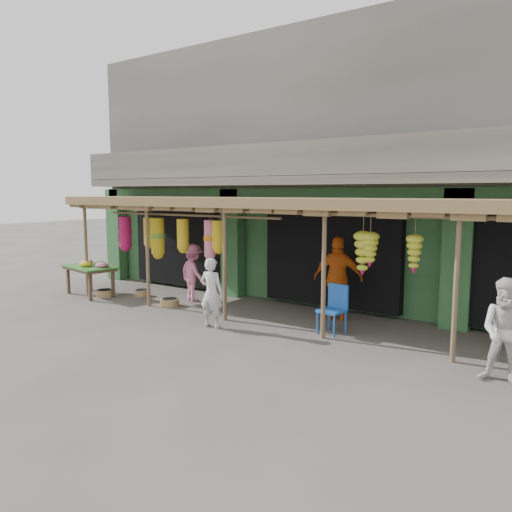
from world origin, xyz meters
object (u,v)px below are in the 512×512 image
Objects in this scene: flower_table at (91,268)px; blue_chair at (334,306)px; person_right at (508,332)px; person_vendor at (338,278)px; person_front at (212,293)px; person_shopper at (193,272)px.

blue_chair reaches higher than flower_table.
person_vendor is at bearing 152.23° from person_right.
person_right is at bearing 7.49° from flower_table.
person_right is (3.39, -1.08, 0.26)m from blue_chair.
person_right is at bearing 173.56° from person_front.
person_shopper is at bearing 168.98° from person_right.
blue_chair is at bearing 97.56° from person_vendor.
blue_chair is at bearing -171.04° from person_shopper.
flower_table is at bearing -14.49° from person_front.
flower_table is 5.03m from person_front.
flower_table is 1.76× the size of blue_chair.
person_shopper is at bearing 179.92° from blue_chair.
person_front is 0.93× the size of person_right.
person_vendor is at bearing -138.56° from person_front.
person_front is at bearing 33.96° from person_vendor.
flower_table is 0.93× the size of person_vendor.
blue_chair is 1.20m from person_vendor.
blue_chair is at bearing 14.39° from flower_table.
person_shopper is (-4.09, -0.39, -0.19)m from person_vendor.
person_right is at bearing -9.31° from blue_chair.
person_front is 2.93m from person_vendor.
person_front is 0.79× the size of person_vendor.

